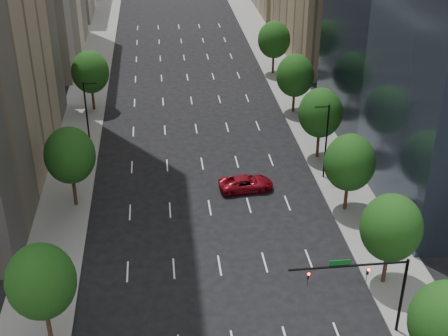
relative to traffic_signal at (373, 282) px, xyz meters
name	(u,v)px	position (x,y,z in m)	size (l,w,h in m)	color
sidewalk_left	(70,170)	(-26.03, 30.00, -5.10)	(6.00, 200.00, 0.15)	slate
sidewalk_right	(329,156)	(4.97, 30.00, -5.10)	(6.00, 200.00, 0.15)	slate
tree_right_0	(446,322)	(3.47, -5.00, 0.22)	(5.20, 5.20, 8.39)	#382316
tree_right_1	(391,228)	(3.47, 6.00, 0.58)	(5.20, 5.20, 8.75)	#382316
tree_right_2	(350,163)	(3.47, 18.00, 0.43)	(5.20, 5.20, 8.61)	#382316
tree_right_3	(320,113)	(3.47, 30.00, 0.72)	(5.20, 5.20, 8.89)	#382316
tree_right_4	(295,76)	(3.47, 44.00, 0.29)	(5.20, 5.20, 8.46)	#382316
tree_right_5	(274,40)	(3.47, 60.00, 0.58)	(5.20, 5.20, 8.75)	#382316
tree_left_0	(41,282)	(-24.53, 2.00, 0.58)	(5.20, 5.20, 8.75)	#382316
tree_left_1	(70,155)	(-24.53, 22.00, 0.79)	(5.20, 5.20, 8.97)	#382316
tree_left_2	(90,72)	(-24.53, 48.00, 0.50)	(5.20, 5.20, 8.68)	#382316
streetlight_rn	(326,140)	(2.91, 25.00, -0.33)	(1.70, 0.20, 9.00)	black
streetlight_ln	(87,115)	(-23.96, 35.00, -0.33)	(1.70, 0.20, 9.00)	black
traffic_signal	(373,282)	(0.00, 0.00, 0.00)	(9.12, 0.40, 7.38)	black
car_red_far	(246,183)	(-6.21, 23.24, -4.34)	(2.77, 6.00, 1.67)	maroon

